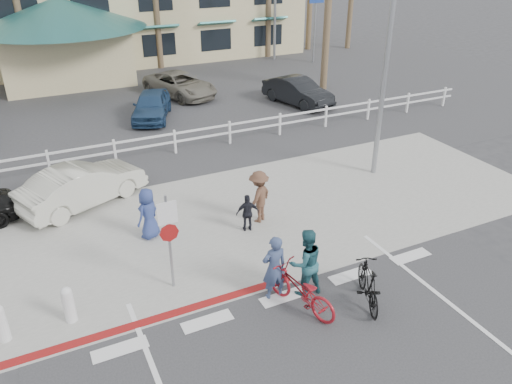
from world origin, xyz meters
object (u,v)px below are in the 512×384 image
bike_red (300,290)px  bike_black (368,284)px  sign_post (169,238)px  car_white_sedan (82,185)px

bike_red → bike_black: 1.65m
sign_post → bike_black: sign_post is taller
bike_red → car_white_sedan: bearing=-82.4°
bike_red → bike_black: size_ratio=1.15×
bike_black → bike_red: bearing=5.0°
sign_post → car_white_sedan: 5.67m
sign_post → car_white_sedan: bearing=103.5°
sign_post → car_white_sedan: size_ratio=0.70×
bike_black → sign_post: bearing=-10.4°
sign_post → bike_red: sign_post is taller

